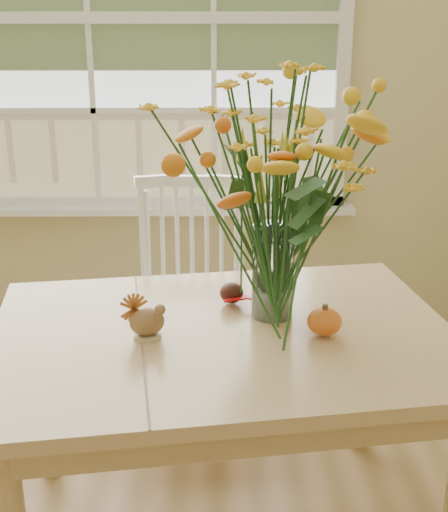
{
  "coord_description": "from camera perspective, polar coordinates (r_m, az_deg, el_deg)",
  "views": [
    {
      "loc": [
        0.56,
        -0.95,
        1.56
      ],
      "look_at": [
        0.58,
        0.85,
        0.93
      ],
      "focal_mm": 48.0,
      "sensor_mm": 36.0,
      "label": 1
    }
  ],
  "objects": [
    {
      "name": "wall_back",
      "position": [
        3.26,
        -10.94,
        15.4
      ],
      "size": [
        4.0,
        0.02,
        2.7
      ],
      "primitive_type": "cube",
      "color": "#D5C388",
      "rests_on": "floor"
    },
    {
      "name": "window",
      "position": [
        3.21,
        -11.28,
        18.58
      ],
      "size": [
        2.42,
        0.12,
        1.74
      ],
      "color": "silver",
      "rests_on": "wall_back"
    },
    {
      "name": "dining_table",
      "position": [
        2.01,
        0.01,
        -8.57
      ],
      "size": [
        1.44,
        1.12,
        0.71
      ],
      "rotation": [
        0.0,
        0.0,
        0.14
      ],
      "color": "tan",
      "rests_on": "floor"
    },
    {
      "name": "windsor_chair",
      "position": [
        2.74,
        -2.76,
        -2.7
      ],
      "size": [
        0.45,
        0.43,
        0.94
      ],
      "rotation": [
        0.0,
        0.0,
        -0.04
      ],
      "color": "white",
      "rests_on": "floor"
    },
    {
      "name": "flower_vase",
      "position": [
        1.94,
        4.28,
        6.42
      ],
      "size": [
        0.59,
        0.59,
        0.7
      ],
      "color": "white",
      "rests_on": "dining_table"
    },
    {
      "name": "pumpkin",
      "position": [
        1.95,
        8.36,
        -5.53
      ],
      "size": [
        0.1,
        0.1,
        0.08
      ],
      "primitive_type": "ellipsoid",
      "color": "orange",
      "rests_on": "dining_table"
    },
    {
      "name": "turkey_figurine",
      "position": [
        1.92,
        -6.44,
        -5.48
      ],
      "size": [
        0.11,
        0.09,
        0.12
      ],
      "rotation": [
        0.0,
        0.0,
        0.24
      ],
      "color": "#CCB78C",
      "rests_on": "dining_table"
    },
    {
      "name": "dark_gourd",
      "position": [
        2.14,
        0.63,
        -3.17
      ],
      "size": [
        0.13,
        0.09,
        0.07
      ],
      "color": "#38160F",
      "rests_on": "dining_table"
    }
  ]
}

